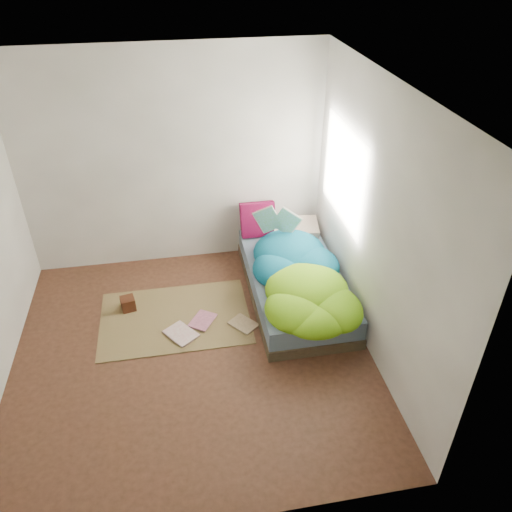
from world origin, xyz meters
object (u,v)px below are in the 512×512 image
Objects in this scene: wooden_box at (128,304)px; open_book at (277,213)px; pillow_magenta at (258,219)px; bed at (294,283)px; floor_book_a at (172,340)px; floor_book_b at (194,318)px.

open_book is at bearing 13.52° from wooden_box.
pillow_magenta is 0.93× the size of open_book.
bed is at bearing -1.92° from wooden_box.
pillow_magenta reaches higher than floor_book_a.
open_book is 1.51m from floor_book_b.
bed is 0.82m from open_book.
floor_book_b is (0.24, 0.30, 0.00)m from floor_book_a.
bed is 6.81× the size of floor_book_b.
open_book is at bearing 103.14° from bed.
open_book reaches higher than floor_book_b.
wooden_box is at bearing 90.89° from floor_book_a.
open_book reaches higher than pillow_magenta.
open_book is at bearing 67.60° from floor_book_b.
pillow_magenta is 0.48m from open_book.
floor_book_b is (-0.90, -1.09, -0.52)m from pillow_magenta.
floor_book_a is 1.13× the size of floor_book_b.
pillow_magenta is 1.51m from floor_book_b.
pillow_magenta reaches higher than bed.
bed is at bearing -73.26° from pillow_magenta.
bed is at bearing 44.77° from floor_book_b.
bed is at bearing -53.44° from open_book.
bed is 4.76× the size of pillow_magenta.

